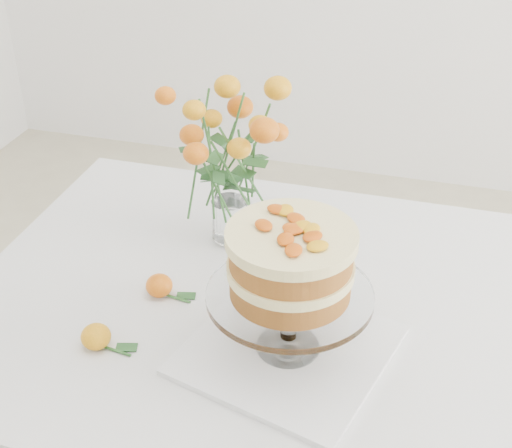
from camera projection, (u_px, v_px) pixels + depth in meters
The scene contains 9 objects.
table at pixel (326, 341), 1.41m from camera, with size 1.43×0.93×0.76m.
napkin at pixel (288, 350), 1.26m from camera, with size 0.33×0.33×0.01m, color white.
cake_stand at pixel (290, 269), 1.16m from camera, with size 0.28×0.28×0.25m.
rose_vase at pixel (228, 145), 1.44m from camera, with size 0.33×0.33×0.39m.
loose_rose_near at pixel (96, 337), 1.26m from camera, with size 0.10×0.05×0.05m.
loose_rose_far at pixel (159, 286), 1.39m from camera, with size 0.09×0.05×0.04m.
stray_petal_a at pixel (253, 330), 1.31m from camera, with size 0.03×0.02×0.00m, color orange.
stray_petal_b at pixel (302, 354), 1.25m from camera, with size 0.03×0.02×0.00m, color orange.
stray_petal_c at pixel (319, 374), 1.21m from camera, with size 0.03×0.02×0.00m, color orange.
Camera 1 is at (0.16, -1.06, 1.62)m, focal length 50.00 mm.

